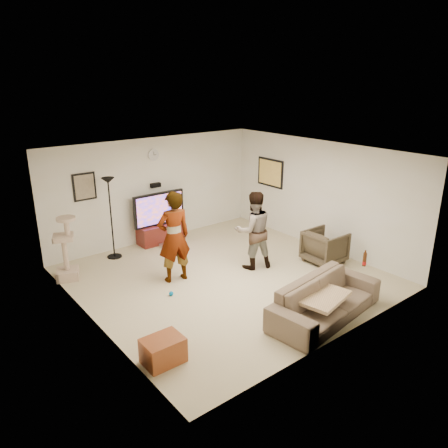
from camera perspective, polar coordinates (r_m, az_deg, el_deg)
floor at (r=8.77m, az=0.26°, el=-7.05°), size 5.50×5.50×0.02m
ceiling at (r=7.99m, az=0.28°, el=9.40°), size 5.50×5.50×0.02m
wall_back at (r=10.50m, az=-9.18°, el=4.47°), size 5.50×0.04×2.50m
wall_front at (r=6.52m, az=15.60°, el=-5.20°), size 5.50×0.04×2.50m
wall_left at (r=7.02m, az=-17.58°, el=-3.63°), size 0.04×5.50×2.50m
wall_right at (r=10.17m, az=12.48°, el=3.79°), size 0.04×5.50×2.50m
wall_clock at (r=10.29m, az=-9.35°, el=9.02°), size 0.26×0.04×0.26m
wall_speaker at (r=10.41m, az=-9.05°, el=5.10°), size 0.25×0.10×0.10m
picture_back at (r=9.71m, az=-17.99°, el=4.72°), size 0.42×0.03×0.52m
picture_right at (r=11.14m, az=6.14°, el=6.78°), size 0.03×0.78×0.62m
tv_stand at (r=10.58m, az=-8.43°, el=-1.18°), size 1.10×0.45×0.46m
console_box at (r=10.32m, az=-7.27°, el=-2.79°), size 0.40×0.30×0.07m
tv at (r=10.38m, az=-8.59°, el=2.03°), size 1.32×0.08×0.78m
tv_screen at (r=10.34m, az=-8.47°, el=1.97°), size 1.21×0.01×0.69m
floor_lamp at (r=9.68m, az=-14.70°, el=0.69°), size 0.32×0.32×1.81m
cat_tree at (r=8.98m, az=-20.37°, el=-3.07°), size 0.54×0.54×1.30m
person_left at (r=8.34m, az=-6.65°, el=-1.71°), size 0.72×0.53×1.82m
person_right at (r=8.91m, az=3.92°, el=-0.83°), size 0.96×0.85×1.65m
sofa at (r=7.46m, az=13.29°, el=-9.71°), size 2.31×1.14×0.65m
throw_blanket at (r=7.31m, az=12.65°, el=-9.29°), size 1.03×0.87×0.06m
beer_bottle at (r=8.03m, az=18.13°, el=-4.47°), size 0.06×0.06×0.25m
armchair at (r=9.54m, az=13.20°, el=-2.94°), size 0.80×0.78×0.72m
side_table at (r=6.38m, az=-8.07°, el=-16.24°), size 0.57×0.43×0.38m
toy_ball at (r=8.11m, az=-7.01°, el=-9.12°), size 0.08×0.08×0.08m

